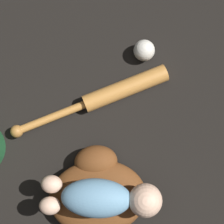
{
  "coord_description": "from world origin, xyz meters",
  "views": [
    {
      "loc": [
        0.06,
        0.06,
        1.18
      ],
      "look_at": [
        0.16,
        0.25,
        0.07
      ],
      "focal_mm": 60.0,
      "sensor_mm": 36.0,
      "label": 1
    }
  ],
  "objects_px": {
    "baby_figure": "(105,198)",
    "baseball": "(144,50)",
    "baseball_bat": "(109,95)",
    "baseball_glove": "(98,191)"
  },
  "relations": [
    {
      "from": "baby_figure",
      "to": "baseball",
      "type": "distance_m",
      "value": 0.49
    },
    {
      "from": "baseball_bat",
      "to": "baby_figure",
      "type": "bearing_deg",
      "value": -119.59
    },
    {
      "from": "baby_figure",
      "to": "baseball_glove",
      "type": "bearing_deg",
      "value": 113.8
    },
    {
      "from": "baseball_glove",
      "to": "baby_figure",
      "type": "bearing_deg",
      "value": -66.2
    },
    {
      "from": "baseball_glove",
      "to": "baseball_bat",
      "type": "bearing_deg",
      "value": 55.8
    },
    {
      "from": "baseball_glove",
      "to": "baseball",
      "type": "relative_size",
      "value": 5.09
    },
    {
      "from": "baseball_glove",
      "to": "baseball_bat",
      "type": "xyz_separation_m",
      "value": [
        0.17,
        0.25,
        -0.02
      ]
    },
    {
      "from": "baby_figure",
      "to": "baseball",
      "type": "xyz_separation_m",
      "value": [
        0.32,
        0.35,
        -0.1
      ]
    },
    {
      "from": "baseball_glove",
      "to": "baseball_bat",
      "type": "relative_size",
      "value": 0.67
    },
    {
      "from": "baseball_glove",
      "to": "baseball",
      "type": "xyz_separation_m",
      "value": [
        0.34,
        0.32,
        -0.01
      ]
    }
  ]
}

